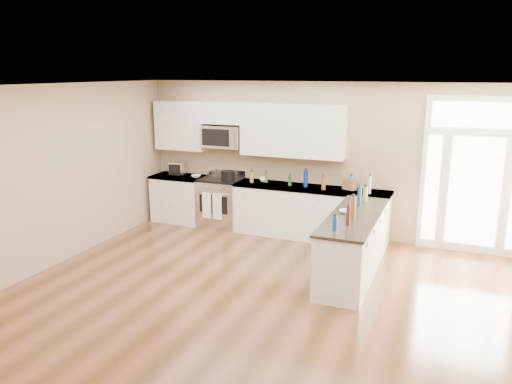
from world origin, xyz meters
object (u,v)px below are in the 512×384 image
(stockpot, at_px, (228,175))
(toaster_oven, at_px, (178,168))
(kitchen_range, at_px, (221,202))
(peninsula_cabinet, at_px, (353,247))

(stockpot, distance_m, toaster_oven, 1.23)
(stockpot, bearing_deg, kitchen_range, 157.60)
(toaster_oven, bearing_deg, peninsula_cabinet, -33.45)
(peninsula_cabinet, relative_size, stockpot, 8.80)
(peninsula_cabinet, bearing_deg, kitchen_range, 153.35)
(kitchen_range, distance_m, stockpot, 0.61)
(stockpot, xyz_separation_m, toaster_oven, (-1.21, 0.18, 0.02))
(peninsula_cabinet, xyz_separation_m, stockpot, (-2.69, 1.37, 0.62))
(kitchen_range, relative_size, stockpot, 4.10)
(kitchen_range, xyz_separation_m, stockpot, (0.20, -0.08, 0.57))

